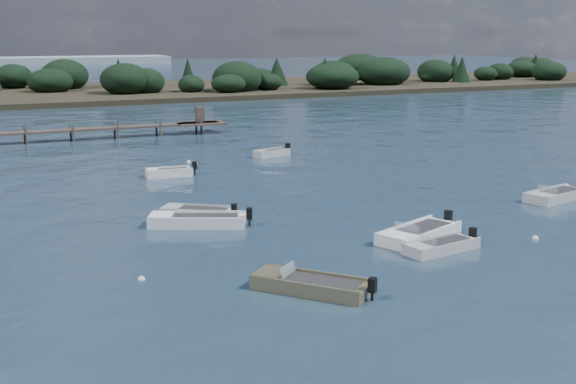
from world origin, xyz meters
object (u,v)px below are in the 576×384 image
dinghy_extra_b (197,223)px  dinghy_mid_white_b (557,197)px  tender_far_white (169,174)px  dinghy_mid_grey (197,214)px  dinghy_near_olive (311,287)px  dinghy_extra_a (441,248)px  dinghy_mid_white_a (419,235)px  tender_far_grey_b (272,154)px

dinghy_extra_b → dinghy_mid_white_b: bearing=-8.8°
tender_far_white → dinghy_mid_white_b: size_ratio=0.72×
dinghy_mid_grey → dinghy_near_olive: bearing=-88.2°
dinghy_extra_a → tender_far_white: (-6.72, 23.30, 0.03)m
dinghy_extra_a → dinghy_mid_white_a: bearing=83.0°
dinghy_extra_a → tender_far_white: bearing=106.1°
dinghy_extra_b → dinghy_mid_grey: size_ratio=1.34×
dinghy_mid_white_a → dinghy_near_olive: (-8.37, -4.49, -0.00)m
dinghy_mid_white_b → dinghy_near_olive: 22.77m
tender_far_grey_b → dinghy_mid_white_b: size_ratio=0.68×
tender_far_white → tender_far_grey_b: tender_far_white is taller
tender_far_white → dinghy_mid_white_a: 22.21m
dinghy_extra_a → tender_far_white: tender_far_white is taller
dinghy_extra_b → dinghy_mid_white_a: (9.39, -7.12, -0.01)m
dinghy_mid_white_a → dinghy_mid_grey: size_ratio=1.35×
tender_far_white → dinghy_near_olive: (-1.37, -25.56, -0.02)m
tender_far_white → dinghy_mid_white_a: (7.00, -21.08, -0.01)m
tender_far_grey_b → dinghy_mid_grey: 20.84m
tender_far_grey_b → dinghy_mid_white_b: 24.35m
dinghy_extra_b → tender_far_grey_b: dinghy_extra_b is taller
dinghy_mid_white_b → dinghy_extra_a: bearing=-156.0°
dinghy_extra_b → dinghy_near_olive: (1.03, -11.60, -0.01)m
tender_far_white → tender_far_grey_b: 11.39m
dinghy_mid_white_b → dinghy_extra_b: bearing=171.2°
tender_far_grey_b → dinghy_mid_grey: size_ratio=0.88×
tender_far_white → dinghy_extra_b: bearing=-99.7°
tender_far_grey_b → dinghy_near_olive: (-11.63, -30.51, -0.01)m
tender_far_white → dinghy_mid_white_b: (19.90, -17.42, -0.01)m
dinghy_extra_a → dinghy_mid_white_a: (0.28, 2.23, 0.02)m
dinghy_extra_b → dinghy_mid_white_a: bearing=-37.1°
dinghy_extra_a → tender_far_grey_b: size_ratio=1.22×
dinghy_mid_grey → dinghy_mid_white_b: size_ratio=0.78×
dinghy_mid_grey → tender_far_white: bearing=81.5°
dinghy_mid_white_a → dinghy_mid_white_b: size_ratio=1.06×
dinghy_extra_a → tender_far_grey_b: 28.47m
dinghy_extra_b → tender_far_white: size_ratio=1.46×
dinghy_mid_white_a → dinghy_mid_white_b: (12.90, 3.65, -0.00)m
tender_far_white → dinghy_mid_grey: tender_far_white is taller
tender_far_grey_b → dinghy_extra_a: bearing=-97.1°
dinghy_mid_white_a → dinghy_mid_grey: dinghy_mid_white_a is taller
dinghy_extra_b → dinghy_mid_white_b: 22.56m
dinghy_extra_a → dinghy_mid_grey: (-8.52, 11.25, 0.00)m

